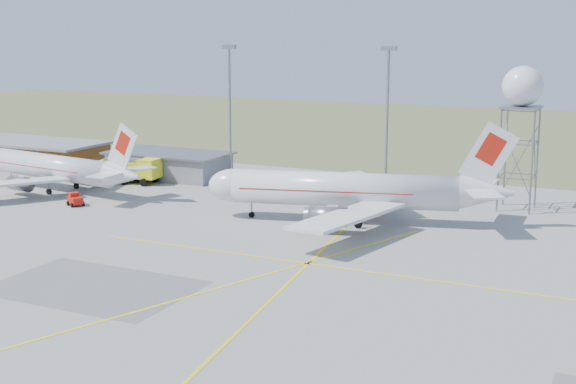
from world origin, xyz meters
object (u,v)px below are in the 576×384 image
at_px(airliner_main, 349,191).
at_px(fire_truck, 131,171).
at_px(airliner_far, 56,168).
at_px(radar_tower, 520,130).
at_px(baggage_tug, 75,201).

bearing_deg(airliner_main, fire_truck, -27.88).
distance_m(airliner_far, radar_tower, 64.10).
distance_m(airliner_main, airliner_far, 44.85).
bearing_deg(airliner_far, fire_truck, -114.24).
relative_size(airliner_main, airliner_far, 1.16).
xyz_separation_m(fire_truck, baggage_tug, (3.08, -16.25, -1.19)).
relative_size(airliner_main, fire_truck, 3.70).
height_order(airliner_main, baggage_tug, airliner_main).
relative_size(airliner_main, radar_tower, 1.98).
distance_m(airliner_far, fire_truck, 11.31).
bearing_deg(airliner_far, airliner_main, -171.09).
distance_m(radar_tower, baggage_tug, 58.10).
bearing_deg(baggage_tug, airliner_far, 171.59).
xyz_separation_m(radar_tower, baggage_tug, (-52.52, -22.91, -9.63)).
height_order(airliner_main, airliner_far, airliner_main).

